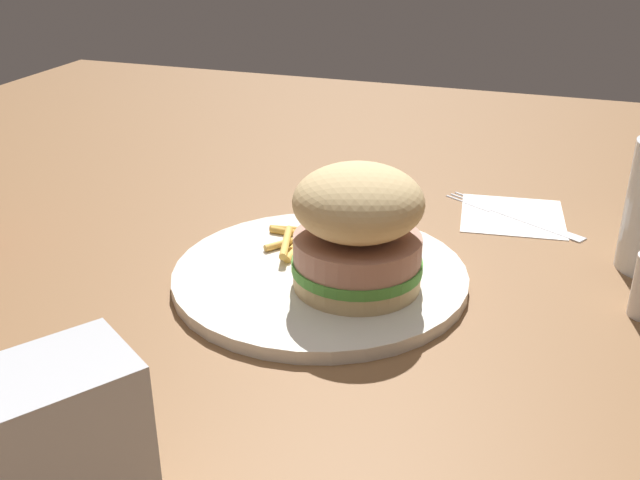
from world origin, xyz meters
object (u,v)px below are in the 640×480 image
at_px(sandwich, 357,228).
at_px(fries_pile, 298,239).
at_px(napkin, 512,215).
at_px(fork, 511,213).
at_px(plate, 320,276).
at_px(napkin_dispenser, 56,453).

bearing_deg(sandwich, fries_pile, -39.68).
relative_size(napkin, fork, 0.70).
height_order(plate, fork, plate).
xyz_separation_m(sandwich, fries_pile, (0.08, -0.06, -0.05)).
xyz_separation_m(plate, napkin, (-0.15, -0.21, -0.01)).
height_order(plate, sandwich, sandwich).
distance_m(plate, fork, 0.26).
bearing_deg(napkin_dispenser, napkin, -165.68).
distance_m(plate, sandwich, 0.07).
distance_m(sandwich, napkin_dispenser, 0.31).
height_order(fries_pile, napkin_dispenser, napkin_dispenser).
relative_size(sandwich, fork, 0.72).
height_order(sandwich, napkin, sandwich).
height_order(napkin, fork, fork).
xyz_separation_m(plate, sandwich, (-0.04, 0.02, 0.06)).
bearing_deg(napkin, fries_pile, 40.90).
bearing_deg(plate, sandwich, 156.44).
bearing_deg(fork, sandwich, 64.36).
bearing_deg(fork, napkin_dispenser, 70.56).
distance_m(napkin, fork, 0.00).
height_order(sandwich, napkin_dispenser, sandwich).
bearing_deg(fries_pile, sandwich, 140.32).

